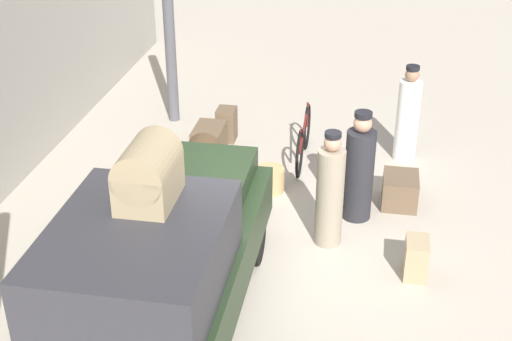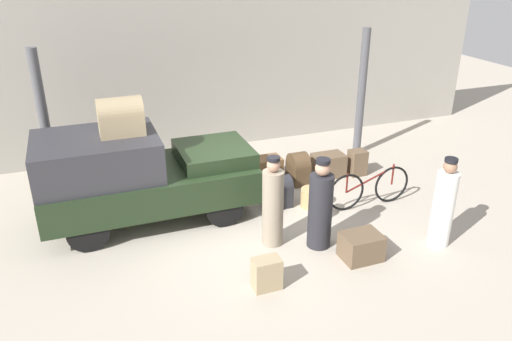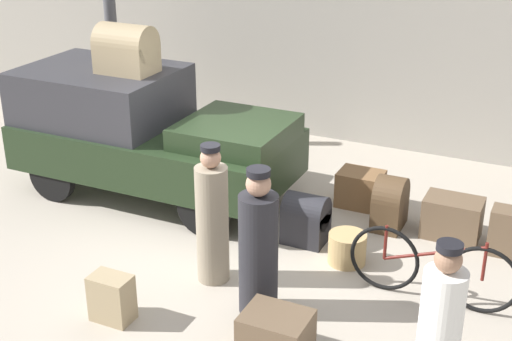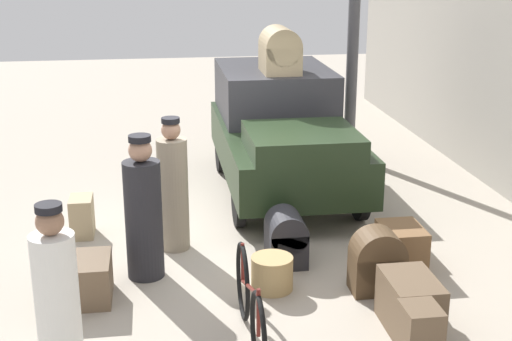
% 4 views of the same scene
% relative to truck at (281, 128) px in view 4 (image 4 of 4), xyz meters
% --- Properties ---
extents(ground_plane, '(30.00, 30.00, 0.00)m').
position_rel_truck_xyz_m(ground_plane, '(1.85, -0.88, -0.92)').
color(ground_plane, '#A89E8E').
extents(canopy_pillar_left, '(0.19, 0.19, 3.04)m').
position_rel_truck_xyz_m(canopy_pillar_left, '(-1.48, 1.45, 0.59)').
color(canopy_pillar_left, '#4C4C51').
rests_on(canopy_pillar_left, ground).
extents(truck, '(3.82, 1.77, 1.71)m').
position_rel_truck_xyz_m(truck, '(0.00, 0.00, 0.00)').
color(truck, black).
rests_on(truck, ground).
extents(bicycle, '(1.79, 0.04, 0.81)m').
position_rel_truck_xyz_m(bicycle, '(4.27, -1.06, -0.53)').
color(bicycle, black).
rests_on(bicycle, ground).
extents(wicker_basket, '(0.44, 0.44, 0.37)m').
position_rel_truck_xyz_m(wicker_basket, '(3.22, -0.68, -0.74)').
color(wicker_basket, tan).
rests_on(wicker_basket, ground).
extents(porter_carrying_trunk, '(0.36, 0.36, 1.59)m').
position_rel_truck_xyz_m(porter_carrying_trunk, '(4.66, -2.67, -0.20)').
color(porter_carrying_trunk, white).
rests_on(porter_carrying_trunk, ground).
extents(conductor_in_dark_uniform, '(0.40, 0.40, 1.60)m').
position_rel_truck_xyz_m(conductor_in_dark_uniform, '(2.70, -1.99, -0.20)').
color(conductor_in_dark_uniform, '#232328').
rests_on(conductor_in_dark_uniform, ground).
extents(porter_standing_middle, '(0.36, 0.36, 1.61)m').
position_rel_truck_xyz_m(porter_standing_middle, '(1.99, -1.65, -0.19)').
color(porter_standing_middle, gray).
rests_on(porter_standing_middle, ground).
extents(trunk_large_brown, '(0.36, 0.32, 0.57)m').
position_rel_truck_xyz_m(trunk_large_brown, '(4.84, 0.33, -0.64)').
color(trunk_large_brown, brown).
rests_on(trunk_large_brown, ground).
extents(trunk_umber_medium, '(0.70, 0.47, 0.51)m').
position_rel_truck_xyz_m(trunk_umber_medium, '(4.19, 0.48, -0.67)').
color(trunk_umber_medium, brown).
rests_on(trunk_umber_medium, ground).
extents(trunk_wicker_pale, '(0.59, 0.46, 0.49)m').
position_rel_truck_xyz_m(trunk_wicker_pale, '(2.89, 0.85, -0.68)').
color(trunk_wicker_pale, brown).
rests_on(trunk_wicker_pale, ground).
extents(suitcase_black_upright, '(0.63, 0.50, 0.44)m').
position_rel_truck_xyz_m(suitcase_black_upright, '(3.17, -2.59, -0.70)').
color(suitcase_black_upright, brown).
rests_on(suitcase_black_upright, ground).
extents(suitcase_small_leather, '(0.42, 0.28, 0.50)m').
position_rel_truck_xyz_m(suitcase_small_leather, '(1.43, -2.78, -0.67)').
color(suitcase_small_leather, '#9E8966').
rests_on(suitcase_small_leather, ground).
extents(suitcase_tan_flat, '(0.36, 0.54, 0.69)m').
position_rel_truck_xyz_m(suitcase_tan_flat, '(3.42, 0.40, -0.60)').
color(suitcase_tan_flat, '#4C3823').
rests_on(suitcase_tan_flat, ground).
extents(trunk_barrel_dark, '(0.52, 0.43, 0.63)m').
position_rel_truck_xyz_m(trunk_barrel_dark, '(2.60, -0.41, -0.61)').
color(trunk_barrel_dark, '#232328').
rests_on(trunk_barrel_dark, ground).
extents(trunk_on_truck_roof, '(0.75, 0.52, 0.65)m').
position_rel_truck_xyz_m(trunk_on_truck_roof, '(-0.18, 0.00, 1.10)').
color(trunk_on_truck_roof, '#9E8966').
rests_on(trunk_on_truck_roof, truck).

